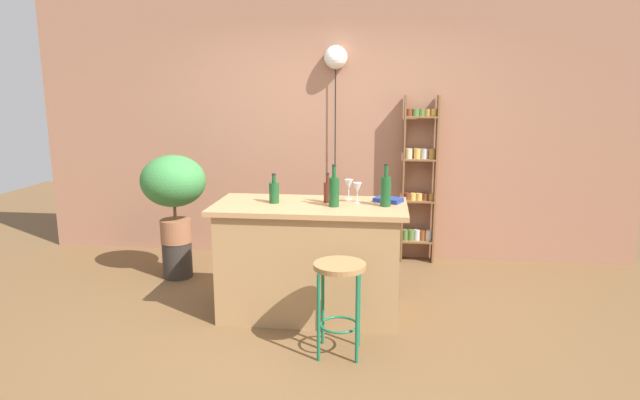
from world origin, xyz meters
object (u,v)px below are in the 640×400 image
(bottle_soda_blue, at_px, (386,190))
(bottle_vinegar, at_px, (328,192))
(plant_stool, at_px, (177,259))
(pendant_globe_light, at_px, (336,60))
(spice_shelf, at_px, (419,181))
(wine_glass_center, at_px, (349,185))
(potted_plant, at_px, (173,186))
(bar_stool, at_px, (339,286))
(bottle_sauce_amber, at_px, (274,192))
(wine_glass_left, at_px, (357,188))
(bottle_wine_red, at_px, (334,191))
(cookbook, at_px, (388,200))

(bottle_soda_blue, bearing_deg, bottle_vinegar, 170.27)
(plant_stool, bearing_deg, pendant_globe_light, 29.66)
(spice_shelf, height_order, plant_stool, spice_shelf)
(bottle_vinegar, height_order, pendant_globe_light, pendant_globe_light)
(spice_shelf, relative_size, wine_glass_center, 10.63)
(bottle_vinegar, bearing_deg, potted_plant, 157.48)
(bar_stool, bearing_deg, bottle_sauce_amber, 130.36)
(potted_plant, relative_size, wine_glass_center, 5.16)
(wine_glass_left, xyz_separation_m, pendant_globe_light, (-0.31, 1.45, 1.07))
(bottle_soda_blue, bearing_deg, bottle_wine_red, -172.00)
(potted_plant, xyz_separation_m, wine_glass_center, (1.69, -0.47, 0.13))
(potted_plant, xyz_separation_m, pendant_globe_light, (1.46, 0.83, 1.20))
(spice_shelf, height_order, cookbook, spice_shelf)
(wine_glass_left, height_order, cookbook, wine_glass_left)
(bar_stool, relative_size, bottle_sauce_amber, 2.76)
(bar_stool, distance_m, plant_stool, 2.21)
(potted_plant, distance_m, wine_glass_center, 1.76)
(wine_glass_left, bearing_deg, cookbook, 14.01)
(bottle_wine_red, relative_size, bottle_soda_blue, 0.99)
(bottle_sauce_amber, height_order, wine_glass_center, bottle_sauce_amber)
(plant_stool, xyz_separation_m, bottle_sauce_amber, (1.11, -0.69, 0.83))
(potted_plant, relative_size, bottle_sauce_amber, 3.57)
(bottle_vinegar, relative_size, bottle_soda_blue, 0.73)
(spice_shelf, distance_m, plant_stool, 2.57)
(bottle_sauce_amber, bearing_deg, pendant_globe_light, 77.00)
(potted_plant, distance_m, bottle_wine_red, 1.78)
(bottle_vinegar, bearing_deg, bottle_soda_blue, -9.73)
(bottle_sauce_amber, height_order, pendant_globe_light, pendant_globe_light)
(plant_stool, height_order, potted_plant, potted_plant)
(bottle_vinegar, distance_m, wine_glass_left, 0.24)
(bottle_sauce_amber, relative_size, wine_glass_center, 1.45)
(bottle_wine_red, bearing_deg, pendant_globe_light, 94.79)
(potted_plant, distance_m, bottle_vinegar, 1.66)
(bottle_vinegar, distance_m, cookbook, 0.50)
(bar_stool, xyz_separation_m, bottle_vinegar, (-0.16, 0.74, 0.51))
(bottle_vinegar, bearing_deg, cookbook, 9.59)
(pendant_globe_light, bearing_deg, bottle_sauce_amber, -103.00)
(bar_stool, relative_size, plant_stool, 1.86)
(spice_shelf, xyz_separation_m, bottle_sauce_amber, (-1.24, -1.48, 0.14))
(pendant_globe_light, bearing_deg, plant_stool, -150.34)
(bottle_sauce_amber, distance_m, bottle_soda_blue, 0.89)
(bottle_soda_blue, distance_m, wine_glass_left, 0.25)
(cookbook, bearing_deg, pendant_globe_light, 136.09)
(spice_shelf, relative_size, pendant_globe_light, 0.78)
(bar_stool, xyz_separation_m, wine_glass_left, (0.08, 0.76, 0.54))
(plant_stool, relative_size, bottle_sauce_amber, 1.48)
(pendant_globe_light, bearing_deg, bottle_vinegar, -87.24)
(plant_stool, bearing_deg, bottle_sauce_amber, -31.91)
(bottle_vinegar, height_order, bottle_soda_blue, bottle_soda_blue)
(bottle_vinegar, xyz_separation_m, wine_glass_left, (0.24, 0.02, 0.03))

